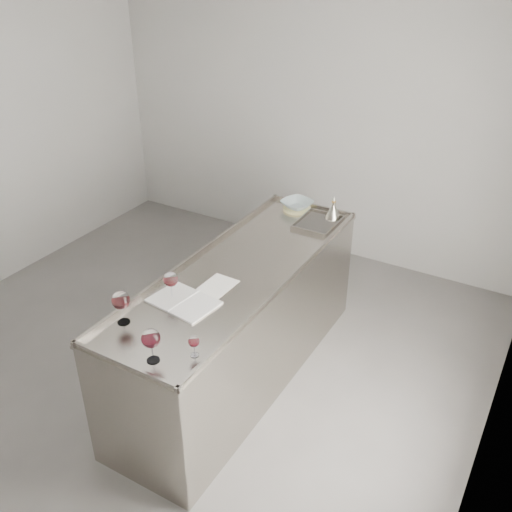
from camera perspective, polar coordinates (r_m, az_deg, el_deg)
The scene contains 11 objects.
room_shell at distance 3.81m, azimuth -10.59°, elevation 4.60°, with size 4.54×5.04×2.84m.
counter at distance 4.23m, azimuth -1.57°, elevation -6.75°, with size 0.77×2.42×0.97m.
wine_glass_left at distance 3.46m, azimuth -13.37°, elevation -4.39°, with size 0.11×0.11×0.22m.
wine_glass_middle at distance 3.64m, azimuth -8.53°, elevation -2.38°, with size 0.10×0.10×0.19m.
wine_glass_right at distance 3.13m, azimuth -10.47°, elevation -8.17°, with size 0.10×0.10×0.21m.
wine_glass_small at distance 3.17m, azimuth -6.23°, elevation -8.56°, with size 0.06×0.06×0.13m.
notebook at distance 3.65m, azimuth -7.25°, elevation -4.54°, with size 0.45×0.34×0.02m.
loose_paper_top at distance 3.78m, azimuth -3.95°, elevation -3.05°, with size 0.19×0.28×0.00m, color silver.
trivet at distance 4.85m, azimuth 4.11°, elevation 4.76°, with size 0.24×0.24×0.02m, color #D4CD89.
ceramic_bowl at distance 4.83m, azimuth 4.13°, elevation 5.20°, with size 0.25×0.25×0.06m, color #8A9CA0.
wine_funnel at distance 4.70m, azimuth 7.72°, elevation 4.42°, with size 0.13×0.13×0.19m.
Camera 1 is at (2.32, -2.58, 2.98)m, focal length 40.00 mm.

